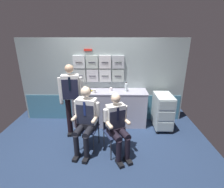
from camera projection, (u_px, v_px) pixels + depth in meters
name	position (u px, v px, depth m)	size (l,w,h in m)	color
ground	(99.00, 151.00, 3.45)	(4.80, 4.80, 0.04)	#202F4B
galley_bulkhead	(102.00, 82.00, 4.37)	(4.20, 0.14, 2.15)	#94A4A5
galley_counter	(110.00, 108.00, 4.31)	(1.84, 0.53, 0.90)	#A7A6B7
service_trolley	(163.00, 111.00, 4.12)	(0.40, 0.65, 0.87)	black
folding_chair_left	(89.00, 122.00, 3.46)	(0.47, 0.47, 0.85)	#2D2D33
crew_member_left	(86.00, 117.00, 3.25)	(0.53, 0.68, 1.31)	black
folding_chair_right	(114.00, 126.00, 3.30)	(0.53, 0.53, 0.85)	#2D2D33
crew_member_right	(117.00, 124.00, 3.11)	(0.54, 0.65, 1.23)	black
crew_member_standing	(71.00, 95.00, 3.69)	(0.52, 0.29, 1.64)	black
water_bottle_short	(78.00, 86.00, 4.13)	(0.08, 0.08, 0.29)	silver
water_bottle_blue_cap	(126.00, 87.00, 4.11)	(0.07, 0.07, 0.23)	silver
paper_cup_blue	(111.00, 89.00, 4.18)	(0.07, 0.07, 0.07)	white
paper_cup_tan	(94.00, 91.00, 4.02)	(0.07, 0.07, 0.08)	silver
espresso_cup_small	(85.00, 88.00, 4.23)	(0.07, 0.07, 0.09)	#D0A887
snack_banana	(89.00, 91.00, 4.10)	(0.17, 0.10, 0.04)	yellow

